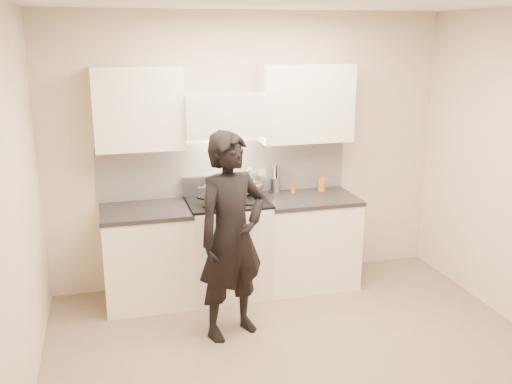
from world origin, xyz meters
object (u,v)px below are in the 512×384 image
stove (228,246)px  counter_right (308,240)px  wok (245,183)px  person (232,237)px  utensil_crock (275,184)px

stove → counter_right: size_ratio=1.04×
wok → person: size_ratio=0.29×
wok → person: (-0.34, -0.93, -0.20)m
stove → wok: 0.64m
counter_right → wok: (-0.63, 0.12, 0.61)m
counter_right → utensil_crock: utensil_crock is taller
stove → person: size_ratio=0.55×
utensil_crock → wok: bearing=-160.9°
counter_right → wok: wok is taller
stove → counter_right: (0.83, 0.00, -0.01)m
counter_right → utensil_crock: size_ratio=3.26×
wok → utensil_crock: bearing=19.1°
utensil_crock → stove: bearing=-155.9°
person → utensil_crock: bearing=34.6°
counter_right → person: 1.33m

